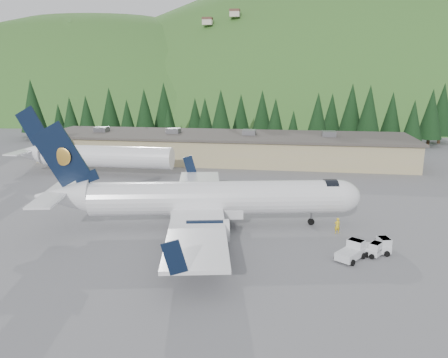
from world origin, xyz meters
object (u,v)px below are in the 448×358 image
baggage_tug_a (376,247)px  ramp_worker (337,226)px  second_airliner (91,155)px  baggage_tug_b (369,249)px  baggage_tug_c (352,251)px  airliner (206,199)px  terminal_building (223,147)px

baggage_tug_a → ramp_worker: ramp_worker is taller
second_airliner → ramp_worker: 44.15m
baggage_tug_a → baggage_tug_b: (-0.76, -0.47, -0.08)m
baggage_tug_b → baggage_tug_c: (-1.71, -1.12, 0.11)m
airliner → baggage_tug_c: (14.86, -6.57, -2.43)m
airliner → baggage_tug_a: bearing=-27.2°
second_airliner → baggage_tug_a: 49.46m
ramp_worker → airliner: bearing=-19.5°
baggage_tug_c → ramp_worker: bearing=40.9°
baggage_tug_a → ramp_worker: bearing=107.9°
airliner → ramp_worker: (14.18, -0.02, -2.29)m
baggage_tug_a → baggage_tug_b: baggage_tug_a is taller
baggage_tug_a → ramp_worker: (-3.15, 4.97, 0.17)m
baggage_tug_b → ramp_worker: 5.94m
baggage_tug_a → terminal_building: bearing=101.7°
second_airliner → baggage_tug_b: bearing=-34.3°
baggage_tug_c → terminal_building: terminal_building is taller
baggage_tug_c → ramp_worker: 6.59m
terminal_building → second_airliner: bearing=-141.2°
airliner → baggage_tug_b: 17.63m
second_airliner → terminal_building: second_airliner is taller
baggage_tug_c → airliner: bearing=101.1°
airliner → baggage_tug_c: airliner is taller
baggage_tug_a → terminal_building: size_ratio=0.04×
airliner → terminal_building: bearing=84.8°
airliner → baggage_tug_b: (16.57, -5.45, -2.54)m
airliner → terminal_building: 38.41m
baggage_tug_b → ramp_worker: ramp_worker is taller
second_airliner → baggage_tug_a: (41.23, -27.19, -2.63)m
baggage_tug_c → terminal_building: size_ratio=0.05×
airliner → terminal_building: (-3.99, 38.20, -0.53)m
second_airliner → baggage_tug_a: size_ratio=8.63×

